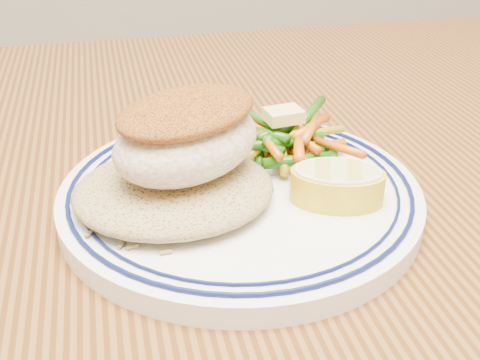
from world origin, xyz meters
name	(u,v)px	position (x,y,z in m)	size (l,w,h in m)	color
dining_table	(209,343)	(0.00, 0.00, 0.65)	(1.50, 0.90, 0.75)	#512C10
plate	(240,193)	(0.03, 0.03, 0.76)	(0.24, 0.24, 0.02)	white
rice_pilaf	(174,185)	(-0.02, 0.02, 0.78)	(0.13, 0.11, 0.02)	#997E4C
fish_fillet	(187,134)	(-0.01, 0.02, 0.81)	(0.13, 0.12, 0.05)	beige
vegetable_pile	(285,139)	(0.07, 0.06, 0.78)	(0.10, 0.11, 0.03)	#1B560A
butter_pat	(284,115)	(0.07, 0.07, 0.80)	(0.03, 0.02, 0.01)	#FDE97C
lemon_wedge	(337,183)	(0.09, -0.01, 0.78)	(0.07, 0.07, 0.02)	yellow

